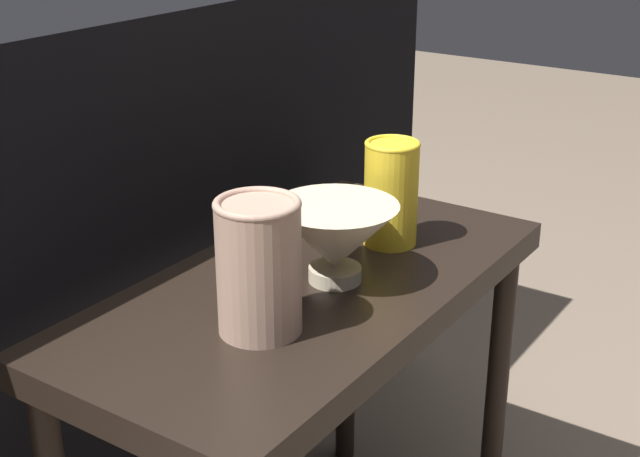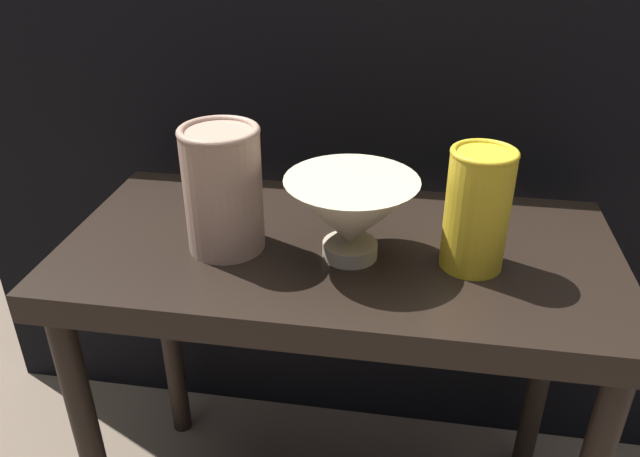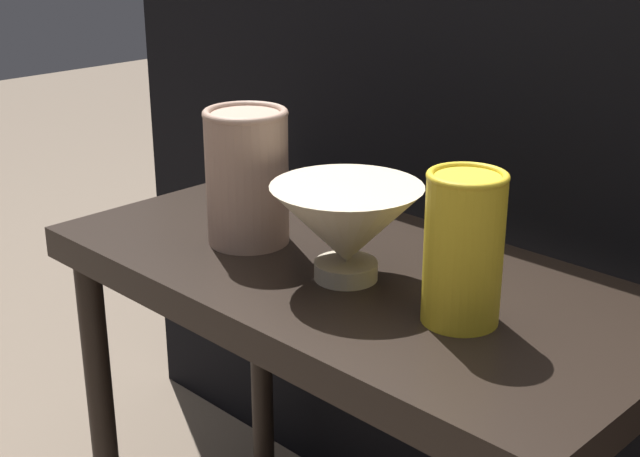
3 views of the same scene
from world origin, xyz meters
The scene contains 5 objects.
table centered at (0.00, 0.00, 0.47)m, with size 0.74×0.37×0.55m.
couch_backdrop centered at (0.00, 0.49, 0.44)m, with size 1.47×0.50×0.88m.
bowl centered at (0.02, -0.03, 0.61)m, with size 0.17×0.17×0.11m.
vase_textured_left centered at (-0.15, -0.03, 0.63)m, with size 0.10×0.10×0.17m.
vase_colorful_right centered at (0.17, -0.03, 0.63)m, with size 0.08×0.08×0.16m.
Camera 3 is at (0.64, -0.70, 0.95)m, focal length 50.00 mm.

